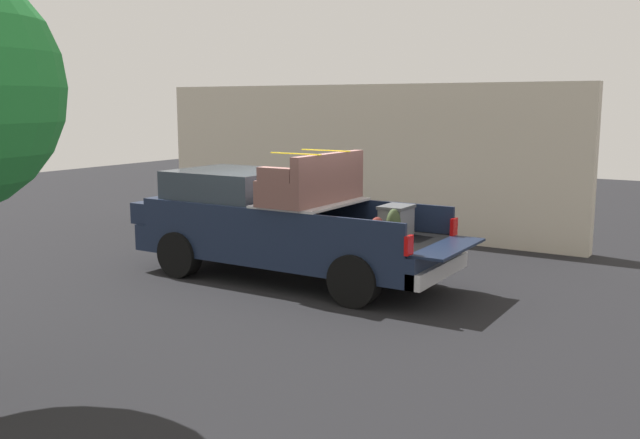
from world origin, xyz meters
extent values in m
plane|color=black|center=(0.00, 0.00, 0.00)|extent=(40.00, 40.00, 0.00)
cube|color=#162138|center=(0.00, 0.00, 0.62)|extent=(5.50, 1.92, 0.47)
cube|color=black|center=(-1.20, 0.00, 0.87)|extent=(2.80, 1.80, 0.04)
cube|color=#162138|center=(-1.20, 0.93, 1.10)|extent=(2.80, 0.06, 0.50)
cube|color=#162138|center=(-1.20, -0.93, 1.10)|extent=(2.80, 0.06, 0.50)
cube|color=#162138|center=(0.17, 0.00, 1.10)|extent=(0.06, 1.80, 0.50)
cube|color=#162138|center=(-2.88, 0.00, 0.87)|extent=(0.55, 1.80, 0.04)
cube|color=#B2B2B7|center=(-0.43, 0.00, 1.37)|extent=(1.25, 1.92, 0.04)
cube|color=#162138|center=(1.35, 0.00, 1.10)|extent=(2.30, 1.92, 0.50)
cube|color=#2D3842|center=(1.25, 0.00, 1.59)|extent=(1.94, 1.76, 0.49)
cube|color=#162138|center=(2.70, 0.00, 1.04)|extent=(0.40, 1.82, 0.38)
cube|color=#B2B2B7|center=(-2.72, 0.00, 0.50)|extent=(0.24, 1.92, 0.24)
cube|color=red|center=(-2.62, 0.88, 1.03)|extent=(0.06, 0.20, 0.28)
cube|color=red|center=(-2.62, -0.88, 1.03)|extent=(0.06, 0.20, 0.28)
cylinder|color=black|center=(1.75, 0.88, 0.40)|extent=(0.81, 0.30, 0.81)
cylinder|color=black|center=(1.75, -0.88, 0.40)|extent=(0.81, 0.30, 0.81)
cylinder|color=black|center=(-1.75, 0.88, 0.40)|extent=(0.81, 0.30, 0.81)
cylinder|color=black|center=(-1.75, -0.88, 0.40)|extent=(0.81, 0.30, 0.81)
cube|color=slate|center=(-1.84, -0.35, 1.12)|extent=(0.40, 0.55, 0.45)
cube|color=#505359|center=(-1.84, -0.35, 1.37)|extent=(0.44, 0.59, 0.05)
ellipsoid|color=#384728|center=(-1.96, 0.02, 1.14)|extent=(0.20, 0.36, 0.50)
ellipsoid|color=#384728|center=(-2.07, 0.02, 1.06)|extent=(0.09, 0.25, 0.22)
ellipsoid|color=maroon|center=(-1.85, 0.38, 1.10)|extent=(0.20, 0.38, 0.41)
ellipsoid|color=maroon|center=(-1.96, 0.38, 1.03)|extent=(0.09, 0.26, 0.18)
cube|color=brown|center=(-0.43, 0.00, 1.60)|extent=(0.86, 2.06, 0.42)
cube|color=brown|center=(-0.78, 0.00, 2.01)|extent=(0.16, 2.06, 0.40)
cube|color=brown|center=(-0.38, 0.93, 1.92)|extent=(0.62, 0.20, 0.22)
cube|color=brown|center=(-0.38, -0.93, 1.92)|extent=(0.62, 0.20, 0.22)
cube|color=yellow|center=(-0.43, 0.46, 2.22)|extent=(0.96, 0.03, 0.02)
cube|color=yellow|center=(-0.43, -0.46, 2.22)|extent=(0.96, 0.03, 0.02)
cube|color=beige|center=(1.30, -4.64, 1.72)|extent=(10.77, 0.36, 3.44)
camera|label=1|loc=(-6.64, 9.81, 3.03)|focal=39.31mm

